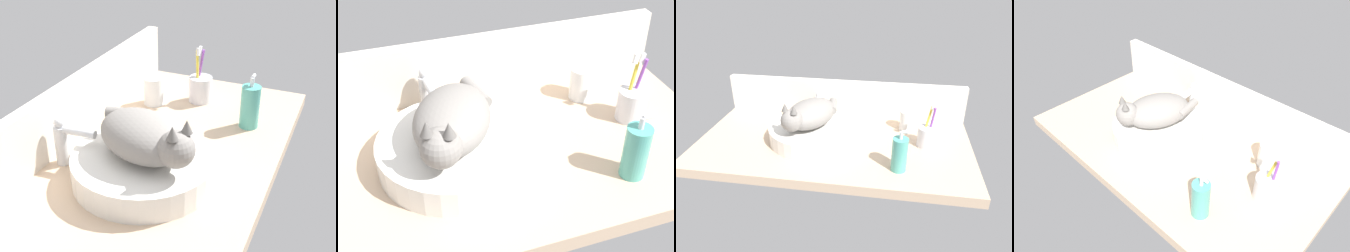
{
  "view_description": "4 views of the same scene",
  "coord_description": "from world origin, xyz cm",
  "views": [
    {
      "loc": [
        -96.41,
        -43.96,
        68.52
      ],
      "look_at": [
        2.61,
        -1.53,
        9.34
      ],
      "focal_mm": 50.0,
      "sensor_mm": 36.0,
      "label": 1
    },
    {
      "loc": [
        -25.14,
        -83.25,
        73.34
      ],
      "look_at": [
        3.18,
        -0.23,
        7.61
      ],
      "focal_mm": 50.0,
      "sensor_mm": 36.0,
      "label": 2
    },
    {
      "loc": [
        24.13,
        -120.03,
        69.75
      ],
      "look_at": [
        5.24,
        -3.86,
        9.58
      ],
      "focal_mm": 35.0,
      "sensor_mm": 36.0,
      "label": 3
    },
    {
      "loc": [
        67.94,
        -67.34,
        85.68
      ],
      "look_at": [
        0.48,
        3.08,
        8.28
      ],
      "focal_mm": 35.0,
      "sensor_mm": 36.0,
      "label": 4
    }
  ],
  "objects": [
    {
      "name": "ground_plane",
      "position": [
        0.0,
        0.0,
        -2.0
      ],
      "size": [
        115.61,
        59.79,
        4.0
      ],
      "primitive_type": "cube",
      "color": "tan"
    },
    {
      "name": "backsplash_panel",
      "position": [
        0.0,
        28.1,
        8.67
      ],
      "size": [
        115.61,
        3.6,
        17.33
      ],
      "primitive_type": "cube",
      "color": "silver",
      "rests_on": "ground_plane"
    },
    {
      "name": "water_glass",
      "position": [
        31.04,
        15.74,
        4.11
      ],
      "size": [
        6.82,
        6.82,
        9.28
      ],
      "color": "white",
      "rests_on": "ground_plane"
    },
    {
      "name": "sink_basin",
      "position": [
        -9.38,
        0.14,
        3.43
      ],
      "size": [
        35.96,
        35.96,
        6.86
      ],
      "primitive_type": "cylinder",
      "color": "silver",
      "rests_on": "ground_plane"
    },
    {
      "name": "faucet",
      "position": [
        -11.27,
        21.49,
        7.3
      ],
      "size": [
        3.78,
        11.86,
        13.6
      ],
      "color": "silver",
      "rests_on": "ground_plane"
    },
    {
      "name": "soap_dispenser",
      "position": [
        27.83,
        -17.3,
        6.67
      ],
      "size": [
        5.78,
        5.78,
        16.41
      ],
      "color": "teal",
      "rests_on": "ground_plane"
    },
    {
      "name": "toothbrush_cup",
      "position": [
        38.89,
        2.29,
        4.62
      ],
      "size": [
        7.68,
        7.68,
        18.72
      ],
      "color": "silver",
      "rests_on": "ground_plane"
    },
    {
      "name": "cat",
      "position": [
        -9.86,
        -1.14,
        12.61
      ],
      "size": [
        25.63,
        30.13,
        14.0
      ],
      "color": "gray",
      "rests_on": "sink_basin"
    }
  ]
}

